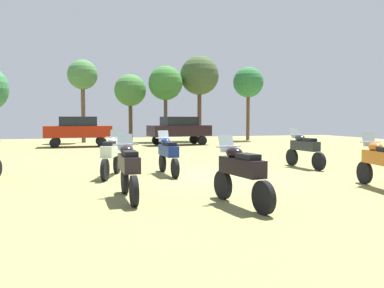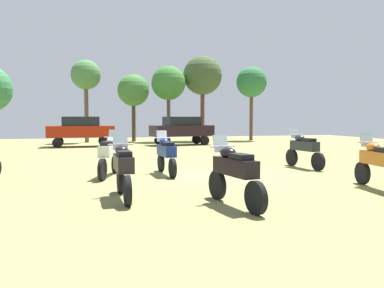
{
  "view_description": "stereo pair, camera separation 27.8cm",
  "coord_description": "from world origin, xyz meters",
  "px_view_note": "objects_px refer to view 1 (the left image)",
  "views": [
    {
      "loc": [
        -4.46,
        -12.28,
        1.92
      ],
      "look_at": [
        0.24,
        4.17,
        0.78
      ],
      "focal_mm": 36.5,
      "sensor_mm": 36.0,
      "label": 1
    },
    {
      "loc": [
        -4.2,
        -12.36,
        1.92
      ],
      "look_at": [
        0.24,
        4.17,
        0.78
      ],
      "focal_mm": 36.5,
      "sensor_mm": 36.0,
      "label": 2
    }
  ],
  "objects_px": {
    "motorcycle_9": "(168,153)",
    "car_1": "(179,128)",
    "car_3": "(78,129)",
    "tree_5": "(199,76)",
    "tree_4": "(130,91)",
    "motorcycle_5": "(241,172)",
    "tree_3": "(83,76)",
    "motorcycle_3": "(129,168)",
    "motorcycle_6": "(304,148)",
    "motorcycle_4": "(111,154)",
    "tree_8": "(165,84)",
    "motorcycle_7": "(381,162)",
    "tree_7": "(248,83)"
  },
  "relations": [
    {
      "from": "motorcycle_9",
      "to": "car_1",
      "type": "distance_m",
      "value": 14.56
    },
    {
      "from": "car_3",
      "to": "tree_5",
      "type": "relative_size",
      "value": 0.61
    },
    {
      "from": "tree_4",
      "to": "motorcycle_5",
      "type": "bearing_deg",
      "value": -91.43
    },
    {
      "from": "tree_4",
      "to": "tree_3",
      "type": "bearing_deg",
      "value": -174.67
    },
    {
      "from": "motorcycle_3",
      "to": "tree_3",
      "type": "height_order",
      "value": "tree_3"
    },
    {
      "from": "motorcycle_6",
      "to": "motorcycle_9",
      "type": "xyz_separation_m",
      "value": [
        -5.4,
        -0.33,
        -0.02
      ]
    },
    {
      "from": "motorcycle_4",
      "to": "tree_8",
      "type": "bearing_deg",
      "value": 90.55
    },
    {
      "from": "motorcycle_7",
      "to": "tree_3",
      "type": "distance_m",
      "value": 24.42
    },
    {
      "from": "tree_7",
      "to": "motorcycle_9",
      "type": "bearing_deg",
      "value": -121.31
    },
    {
      "from": "tree_3",
      "to": "motorcycle_9",
      "type": "bearing_deg",
      "value": -82.07
    },
    {
      "from": "car_3",
      "to": "motorcycle_7",
      "type": "bearing_deg",
      "value": -157.38
    },
    {
      "from": "motorcycle_6",
      "to": "tree_7",
      "type": "bearing_deg",
      "value": 67.09
    },
    {
      "from": "motorcycle_6",
      "to": "tree_4",
      "type": "xyz_separation_m",
      "value": [
        -4.31,
        18.68,
        3.36
      ]
    },
    {
      "from": "tree_4",
      "to": "tree_8",
      "type": "bearing_deg",
      "value": -17.38
    },
    {
      "from": "tree_4",
      "to": "tree_5",
      "type": "xyz_separation_m",
      "value": [
        5.71,
        -0.42,
        1.3
      ]
    },
    {
      "from": "motorcycle_3",
      "to": "tree_4",
      "type": "xyz_separation_m",
      "value": [
        2.84,
        22.69,
        3.36
      ]
    },
    {
      "from": "motorcycle_4",
      "to": "motorcycle_6",
      "type": "distance_m",
      "value": 7.28
    },
    {
      "from": "motorcycle_4",
      "to": "motorcycle_9",
      "type": "distance_m",
      "value": 1.87
    },
    {
      "from": "motorcycle_6",
      "to": "tree_5",
      "type": "bearing_deg",
      "value": 80.18
    },
    {
      "from": "motorcycle_5",
      "to": "tree_4",
      "type": "bearing_deg",
      "value": 79.52
    },
    {
      "from": "tree_3",
      "to": "tree_7",
      "type": "distance_m",
      "value": 13.58
    },
    {
      "from": "motorcycle_7",
      "to": "tree_5",
      "type": "relative_size",
      "value": 0.31
    },
    {
      "from": "motorcycle_3",
      "to": "tree_8",
      "type": "xyz_separation_m",
      "value": [
        5.56,
        21.84,
        3.93
      ]
    },
    {
      "from": "motorcycle_6",
      "to": "car_3",
      "type": "bearing_deg",
      "value": 115.72
    },
    {
      "from": "motorcycle_9",
      "to": "tree_4",
      "type": "height_order",
      "value": "tree_4"
    },
    {
      "from": "motorcycle_9",
      "to": "motorcycle_3",
      "type": "bearing_deg",
      "value": -118.24
    },
    {
      "from": "motorcycle_4",
      "to": "motorcycle_6",
      "type": "relative_size",
      "value": 0.97
    },
    {
      "from": "tree_4",
      "to": "tree_7",
      "type": "xyz_separation_m",
      "value": [
        9.87,
        -0.99,
        0.8
      ]
    },
    {
      "from": "motorcycle_7",
      "to": "car_1",
      "type": "distance_m",
      "value": 18.19
    },
    {
      "from": "tree_5",
      "to": "tree_8",
      "type": "height_order",
      "value": "tree_5"
    },
    {
      "from": "motorcycle_7",
      "to": "tree_5",
      "type": "bearing_deg",
      "value": 93.26
    },
    {
      "from": "motorcycle_5",
      "to": "tree_7",
      "type": "xyz_separation_m",
      "value": [
        10.47,
        23.06,
        4.15
      ]
    },
    {
      "from": "car_1",
      "to": "tree_7",
      "type": "bearing_deg",
      "value": -69.07
    },
    {
      "from": "car_3",
      "to": "motorcycle_4",
      "type": "bearing_deg",
      "value": -176.35
    },
    {
      "from": "tree_8",
      "to": "car_3",
      "type": "bearing_deg",
      "value": -149.45
    },
    {
      "from": "tree_3",
      "to": "motorcycle_4",
      "type": "bearing_deg",
      "value": -87.77
    },
    {
      "from": "motorcycle_7",
      "to": "tree_5",
      "type": "distance_m",
      "value": 23.28
    },
    {
      "from": "car_1",
      "to": "tree_5",
      "type": "bearing_deg",
      "value": -40.92
    },
    {
      "from": "motorcycle_5",
      "to": "tree_8",
      "type": "bearing_deg",
      "value": 72.81
    },
    {
      "from": "motorcycle_9",
      "to": "car_3",
      "type": "height_order",
      "value": "car_3"
    },
    {
      "from": "motorcycle_6",
      "to": "motorcycle_7",
      "type": "distance_m",
      "value": 4.49
    },
    {
      "from": "tree_7",
      "to": "tree_5",
      "type": "bearing_deg",
      "value": 172.22
    },
    {
      "from": "motorcycle_6",
      "to": "tree_5",
      "type": "height_order",
      "value": "tree_5"
    },
    {
      "from": "motorcycle_7",
      "to": "motorcycle_9",
      "type": "distance_m",
      "value": 6.45
    },
    {
      "from": "motorcycle_4",
      "to": "car_3",
      "type": "relative_size",
      "value": 0.51
    },
    {
      "from": "motorcycle_3",
      "to": "motorcycle_5",
      "type": "distance_m",
      "value": 2.62
    },
    {
      "from": "motorcycle_3",
      "to": "motorcycle_7",
      "type": "relative_size",
      "value": 0.98
    },
    {
      "from": "motorcycle_4",
      "to": "tree_4",
      "type": "relative_size",
      "value": 0.41
    },
    {
      "from": "motorcycle_6",
      "to": "motorcycle_7",
      "type": "xyz_separation_m",
      "value": [
        -0.45,
        -4.47,
        -0.01
      ]
    },
    {
      "from": "tree_5",
      "to": "motorcycle_9",
      "type": "bearing_deg",
      "value": -110.08
    }
  ]
}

